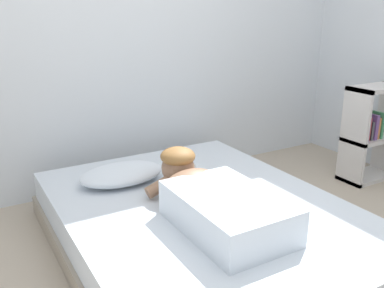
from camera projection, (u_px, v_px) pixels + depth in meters
back_wall at (128, 16)px, 3.03m from camera, size 3.83×0.12×2.50m
bed at (203, 228)px, 2.34m from camera, size 1.47×1.95×0.29m
pillow at (122, 174)px, 2.57m from camera, size 0.52×0.32×0.11m
person_lying at (212, 198)px, 2.12m from camera, size 0.43×0.92×0.27m
coffee_cup at (185, 168)px, 2.71m from camera, size 0.12×0.09×0.07m
cell_phone at (215, 244)px, 1.90m from camera, size 0.07×0.14×0.01m
bookshelf at (370, 133)px, 3.28m from camera, size 0.45×0.24×0.75m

